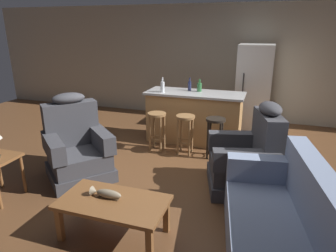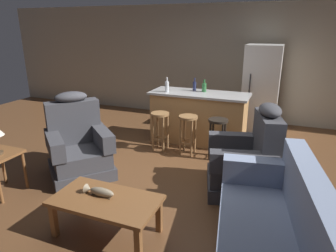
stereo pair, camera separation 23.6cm
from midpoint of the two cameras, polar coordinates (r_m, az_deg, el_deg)
name	(u,v)px [view 2 (the right image)]	position (r m, az deg, el deg)	size (l,w,h in m)	color
ground_plane	(173,171)	(4.62, 2.37, -8.57)	(12.00, 12.00, 0.00)	brown
back_wall	(221,63)	(7.19, 11.07, 11.70)	(12.00, 0.05, 2.60)	#A89E89
coffee_table	(106,203)	(3.22, -9.62, -14.37)	(1.10, 0.60, 0.42)	brown
fish_figurine	(99,192)	(3.23, -10.90, -12.20)	(0.34, 0.10, 0.10)	#4C3823
couch	(274,239)	(2.96, 21.92, -19.34)	(1.15, 2.01, 0.94)	#8493B2
recliner_near_lamp	(78,147)	(4.55, -15.28, -3.81)	(1.19, 1.19, 1.20)	#3D3D42
recliner_near_island	(247,161)	(4.10, 16.47, -6.47)	(1.03, 1.03, 1.20)	#3D3D42
kitchen_island	(199,117)	(5.65, 7.03, 1.62)	(1.80, 0.70, 0.95)	#AD7F4C
bar_stool_left	(160,124)	(5.23, -0.22, 0.33)	(0.32, 0.32, 0.68)	olive
bar_stool_middle	(188,128)	(5.07, 5.14, -0.34)	(0.32, 0.32, 0.68)	olive
bar_stool_right	(218,131)	(4.96, 10.80, -1.04)	(0.32, 0.32, 0.68)	black
refrigerator	(261,88)	(6.56, 18.28, 6.80)	(0.70, 0.69, 1.76)	white
bottle_tall_green	(194,86)	(5.68, 6.26, 7.61)	(0.06, 0.06, 0.24)	#23284C
bottle_short_amber	(167,86)	(5.53, 1.03, 7.54)	(0.07, 0.07, 0.27)	silver
bottle_wine_dark	(204,87)	(5.60, 8.11, 7.32)	(0.08, 0.08, 0.23)	#2D6B38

